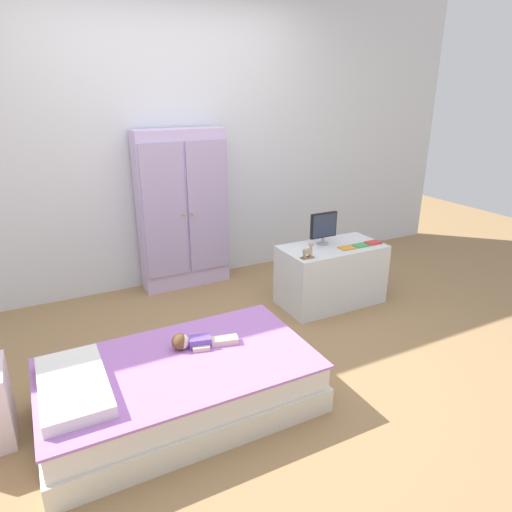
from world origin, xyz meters
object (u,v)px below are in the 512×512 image
at_px(bed, 181,385).
at_px(book_green, 360,245).
at_px(doll, 193,342).
at_px(book_orange, 347,248).
at_px(rocking_horse_toy, 309,251).
at_px(tv_stand, 331,275).
at_px(wardrobe, 183,210).
at_px(tv_monitor, 324,227).
at_px(book_red, 373,243).

relative_size(bed, book_green, 12.18).
relative_size(bed, doll, 3.86).
bearing_deg(book_orange, book_green, 0.00).
bearing_deg(book_green, rocking_horse_toy, -175.57).
distance_m(tv_stand, book_green, 0.35).
distance_m(rocking_horse_toy, book_green, 0.55).
relative_size(wardrobe, tv_monitor, 5.22).
height_order(tv_monitor, book_orange, tv_monitor).
height_order(bed, book_red, book_red).
relative_size(tv_stand, book_green, 6.97).
height_order(rocking_horse_toy, book_green, rocking_horse_toy).
distance_m(tv_stand, tv_monitor, 0.42).
bearing_deg(bed, tv_stand, 25.22).
bearing_deg(wardrobe, doll, -107.33).
bearing_deg(wardrobe, book_orange, -45.59).
xyz_separation_m(bed, wardrobe, (0.61, 1.69, 0.56)).
height_order(bed, rocking_horse_toy, rocking_horse_toy).
distance_m(doll, book_red, 1.88).
relative_size(tv_monitor, book_green, 2.20).
bearing_deg(doll, book_green, 17.54).
bearing_deg(tv_stand, bed, -154.78).
relative_size(doll, rocking_horse_toy, 3.06).
bearing_deg(book_red, wardrobe, 141.18).
bearing_deg(book_orange, rocking_horse_toy, -174.02).
distance_m(bed, book_green, 1.93).
relative_size(tv_stand, tv_monitor, 3.16).
distance_m(tv_monitor, book_orange, 0.26).
distance_m(book_orange, book_red, 0.28).
height_order(tv_stand, tv_monitor, tv_monitor).
xyz_separation_m(tv_monitor, rocking_horse_toy, (-0.29, -0.22, -0.09)).
bearing_deg(book_red, tv_monitor, 154.95).
bearing_deg(book_red, doll, -163.70).
distance_m(doll, tv_stand, 1.59).
distance_m(bed, book_orange, 1.80).
relative_size(rocking_horse_toy, book_orange, 0.98).
relative_size(bed, book_red, 11.18).
bearing_deg(book_orange, tv_stand, 122.08).
height_order(doll, book_green, book_green).
xyz_separation_m(wardrobe, book_red, (1.31, -1.05, -0.19)).
bearing_deg(tv_monitor, bed, -151.82).
distance_m(doll, book_green, 1.75).
distance_m(rocking_horse_toy, book_orange, 0.41).
bearing_deg(rocking_horse_toy, book_green, 4.43).
height_order(doll, rocking_horse_toy, rocking_horse_toy).
height_order(bed, book_orange, book_orange).
xyz_separation_m(doll, wardrobe, (0.49, 1.58, 0.37)).
distance_m(bed, wardrobe, 1.88).
bearing_deg(rocking_horse_toy, wardrobe, 119.86).
xyz_separation_m(doll, rocking_horse_toy, (1.12, 0.48, 0.23)).
height_order(bed, doll, doll).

